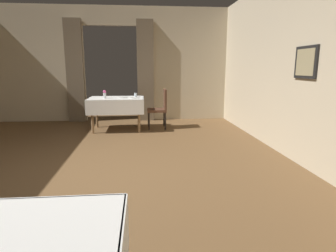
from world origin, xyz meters
TOP-DOWN VIEW (x-y plane):
  - ground at (0.00, 0.00)m, footprint 10.08×10.08m
  - wall_right at (3.20, -0.00)m, footprint 0.16×8.40m
  - wall_back at (0.00, 4.18)m, footprint 6.40×0.27m
  - dining_table_mid at (0.23, 2.87)m, footprint 1.25×0.89m
  - chair_mid_right at (1.24, 2.97)m, footprint 0.44×0.44m
  - flower_vase_mid at (-0.02, 2.79)m, footprint 0.07×0.07m
  - glass_mid_b at (0.66, 3.07)m, footprint 0.07×0.07m
  - plate_mid_c at (0.37, 2.87)m, footprint 0.21×0.21m
  - plate_mid_d at (0.63, 2.77)m, footprint 0.23×0.23m

SIDE VIEW (x-z plane):
  - ground at x=0.00m, z-range 0.00..0.00m
  - chair_mid_right at x=1.24m, z-range 0.05..0.98m
  - dining_table_mid at x=0.23m, z-range 0.26..1.01m
  - plate_mid_c at x=0.37m, z-range 0.75..0.76m
  - plate_mid_d at x=0.63m, z-range 0.75..0.76m
  - glass_mid_b at x=0.66m, z-range 0.75..0.84m
  - flower_vase_mid at x=-0.02m, z-range 0.76..0.94m
  - wall_right at x=3.20m, z-range 0.00..3.00m
  - wall_back at x=0.00m, z-range 0.02..3.02m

